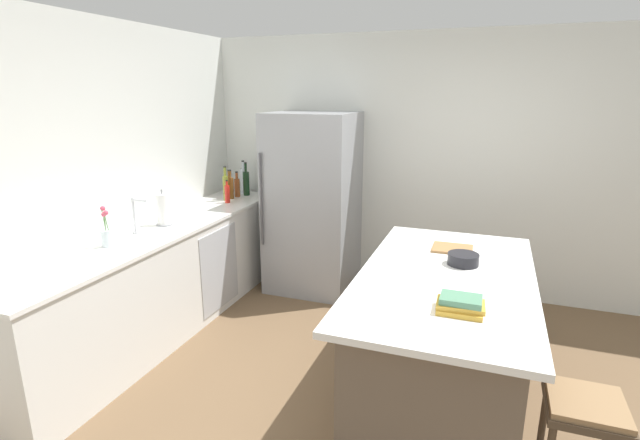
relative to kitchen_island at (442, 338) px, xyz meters
name	(u,v)px	position (x,y,z in m)	size (l,w,h in m)	color
ground_plane	(383,414)	(-0.31, -0.29, -0.46)	(7.20, 7.20, 0.00)	brown
wall_rear	(437,166)	(-0.31, 1.96, 0.84)	(6.00, 0.10, 2.60)	silver
wall_left	(69,193)	(-2.76, -0.29, 0.84)	(0.10, 6.00, 2.60)	silver
counter_run_left	(163,278)	(-2.39, 0.22, 0.00)	(0.67, 3.21, 0.92)	silver
kitchen_island	(442,338)	(0.00, 0.00, 0.00)	(1.07, 1.97, 0.91)	brown
refrigerator	(313,203)	(-1.50, 1.53, 0.46)	(0.85, 0.79, 1.84)	#93969B
bar_stool	(584,421)	(0.74, -0.67, 0.05)	(0.36, 0.36, 0.63)	#473828
sink_faucet	(136,215)	(-2.44, 0.02, 0.62)	(0.15, 0.05, 0.30)	silver
flower_vase	(107,235)	(-2.42, -0.32, 0.55)	(0.09, 0.09, 0.31)	silver
paper_towel_roll	(163,210)	(-2.40, 0.31, 0.59)	(0.14, 0.14, 0.31)	gray
soda_bottle	(244,180)	(-2.39, 1.70, 0.61)	(0.07, 0.07, 0.37)	silver
wine_bottle	(246,183)	(-2.32, 1.62, 0.60)	(0.07, 0.07, 0.36)	#19381E
vinegar_bottle	(237,187)	(-2.37, 1.52, 0.57)	(0.06, 0.06, 0.28)	#994C23
whiskey_bottle	(230,187)	(-2.40, 1.41, 0.59)	(0.08, 0.08, 0.31)	brown
olive_oil_bottle	(226,187)	(-2.39, 1.32, 0.61)	(0.06, 0.06, 0.36)	olive
hot_sauce_bottle	(227,194)	(-2.32, 1.23, 0.56)	(0.05, 0.05, 0.24)	red
cookbook_stack	(461,305)	(0.12, -0.52, 0.49)	(0.26, 0.19, 0.09)	gold
mixing_bowl	(463,259)	(0.09, 0.22, 0.49)	(0.21, 0.21, 0.08)	black
cutting_board	(452,249)	(-0.01, 0.52, 0.46)	(0.29, 0.24, 0.02)	#9E7042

